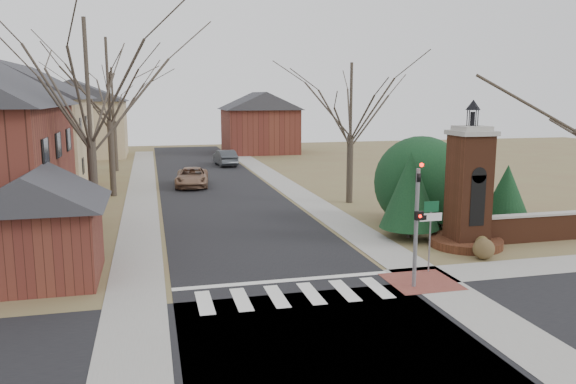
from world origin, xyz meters
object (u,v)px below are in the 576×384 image
object	(u,v)px
brick_gate_monument	(468,199)
pickup_truck	(192,177)
traffic_signal_pole	(417,215)
distant_car	(225,158)
sign_post	(430,222)

from	to	relation	value
brick_gate_monument	pickup_truck	size ratio (longest dim) A/B	1.30
brick_gate_monument	traffic_signal_pole	bearing A→B (deg)	-136.76
pickup_truck	distant_car	distance (m)	12.48
distant_car	brick_gate_monument	bearing A→B (deg)	97.42
traffic_signal_pole	distant_car	size ratio (longest dim) A/B	0.98
brick_gate_monument	pickup_truck	world-z (taller)	brick_gate_monument
pickup_truck	distant_car	world-z (taller)	distant_car
brick_gate_monument	distant_car	xyz separation A→B (m)	(-6.58, 31.52, -1.41)
traffic_signal_pole	brick_gate_monument	xyz separation A→B (m)	(4.70, 4.42, -0.42)
sign_post	distant_car	distance (m)	34.69
pickup_truck	traffic_signal_pole	bearing A→B (deg)	-69.98
traffic_signal_pole	sign_post	distance (m)	2.02
traffic_signal_pole	pickup_truck	size ratio (longest dim) A/B	0.90
sign_post	brick_gate_monument	xyz separation A→B (m)	(3.41, 3.01, 0.22)
sign_post	distant_car	size ratio (longest dim) A/B	0.60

